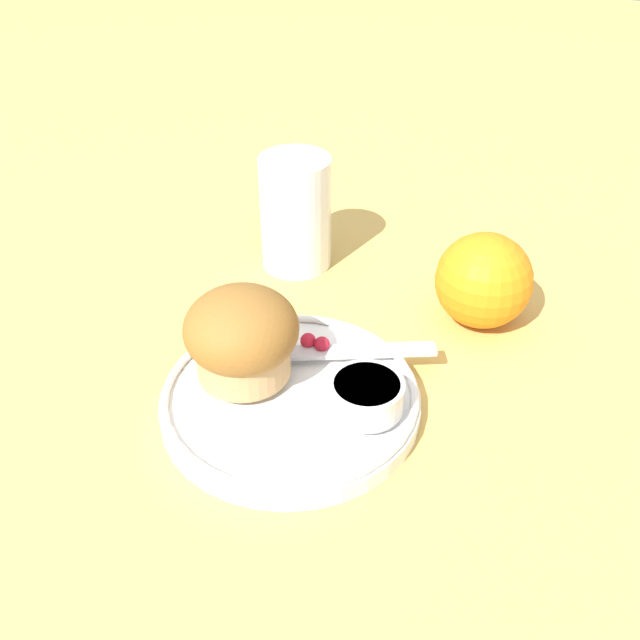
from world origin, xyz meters
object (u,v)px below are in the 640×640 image
(muffin, at_px, (242,336))
(orange_fruit, at_px, (484,280))
(juice_glass, at_px, (296,213))
(butter_knife, at_px, (340,351))

(muffin, xyz_separation_m, orange_fruit, (0.14, 0.16, -0.01))
(muffin, height_order, juice_glass, juice_glass)
(butter_knife, bearing_deg, orange_fruit, 27.29)
(muffin, height_order, butter_knife, muffin)
(muffin, relative_size, butter_knife, 0.60)
(juice_glass, bearing_deg, butter_knife, -54.21)
(butter_knife, xyz_separation_m, orange_fruit, (0.09, 0.11, 0.02))
(orange_fruit, height_order, juice_glass, juice_glass)
(butter_knife, relative_size, orange_fruit, 1.72)
(juice_glass, bearing_deg, muffin, -77.36)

